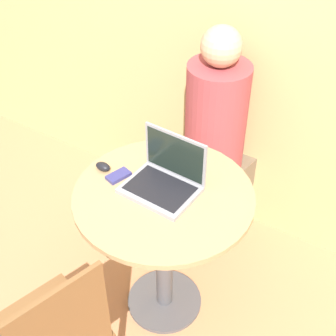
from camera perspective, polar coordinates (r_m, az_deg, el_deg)
name	(u,v)px	position (r m, az deg, el deg)	size (l,w,h in m)	color
ground_plane	(165,301)	(2.58, -0.43, -15.93)	(12.00, 12.00, 0.00)	tan
back_wall	(257,10)	(2.36, 10.80, 18.41)	(7.00, 0.05, 2.60)	tan
round_table	(164,225)	(2.12, -0.50, -6.91)	(0.78, 0.78, 0.78)	#4C4C51
laptop	(165,178)	(1.99, -0.38, -1.27)	(0.32, 0.25, 0.24)	gray
cell_phone	(118,176)	(2.07, -6.06, -0.94)	(0.09, 0.12, 0.02)	navy
computer_mouse	(103,167)	(2.11, -7.93, 0.17)	(0.07, 0.05, 0.04)	black
person_seated	(219,152)	(2.61, 6.21, 2.01)	(0.37, 0.52, 1.29)	brown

